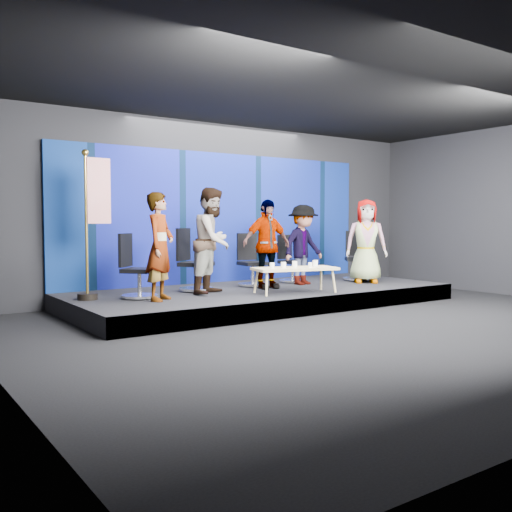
% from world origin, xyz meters
% --- Properties ---
extents(ground, '(10.00, 10.00, 0.00)m').
position_xyz_m(ground, '(0.00, 0.00, 0.00)').
color(ground, black).
rests_on(ground, ground).
extents(room_walls, '(10.02, 8.02, 3.51)m').
position_xyz_m(room_walls, '(0.00, 0.00, 2.43)').
color(room_walls, black).
rests_on(room_walls, ground).
extents(riser, '(7.00, 3.00, 0.30)m').
position_xyz_m(riser, '(0.00, 2.50, 0.15)').
color(riser, black).
rests_on(riser, ground).
extents(backdrop, '(7.00, 0.08, 2.60)m').
position_xyz_m(backdrop, '(0.00, 3.95, 1.60)').
color(backdrop, navy).
rests_on(backdrop, riser).
extents(chair_a, '(0.82, 0.82, 1.03)m').
position_xyz_m(chair_a, '(-2.46, 2.51, 0.64)').
color(chair_a, silver).
rests_on(chair_a, riser).
extents(panelist_a, '(0.72, 0.71, 1.67)m').
position_xyz_m(panelist_a, '(-2.25, 2.05, 1.14)').
color(panelist_a, black).
rests_on(panelist_a, riser).
extents(chair_b, '(0.87, 0.87, 1.11)m').
position_xyz_m(chair_b, '(-1.25, 2.84, 0.66)').
color(chair_b, silver).
rests_on(chair_b, riser).
extents(panelist_b, '(1.10, 1.05, 1.79)m').
position_xyz_m(panelist_b, '(-1.13, 2.35, 1.20)').
color(panelist_b, black).
rests_on(panelist_b, riser).
extents(chair_c, '(0.61, 0.61, 1.00)m').
position_xyz_m(chair_c, '(0.04, 2.92, 0.63)').
color(chair_c, silver).
rests_on(chair_c, riser).
extents(panelist_c, '(0.98, 0.48, 1.62)m').
position_xyz_m(panelist_c, '(0.03, 2.42, 1.11)').
color(panelist_c, black).
rests_on(panelist_c, riser).
extents(chair_d, '(0.62, 0.62, 0.96)m').
position_xyz_m(chair_d, '(1.09, 3.06, 0.61)').
color(chair_d, silver).
rests_on(chair_d, riser).
extents(panelist_d, '(1.08, 0.73, 1.55)m').
position_xyz_m(panelist_d, '(1.01, 2.56, 1.07)').
color(panelist_d, black).
rests_on(panelist_d, riser).
extents(chair_e, '(0.81, 0.81, 1.03)m').
position_xyz_m(chair_e, '(2.46, 2.57, 0.64)').
color(chair_e, silver).
rests_on(chair_e, riser).
extents(panelist_e, '(0.97, 0.91, 1.67)m').
position_xyz_m(panelist_e, '(2.26, 2.11, 1.13)').
color(panelist_e, black).
rests_on(panelist_e, riser).
extents(coffee_table, '(1.52, 0.91, 0.44)m').
position_xyz_m(coffee_table, '(0.06, 1.61, 0.70)').
color(coffee_table, tan).
rests_on(coffee_table, riser).
extents(mug_a, '(0.08, 0.08, 0.09)m').
position_xyz_m(mug_a, '(-0.35, 1.72, 0.78)').
color(mug_a, white).
rests_on(mug_a, coffee_table).
extents(mug_b, '(0.09, 0.09, 0.10)m').
position_xyz_m(mug_b, '(-0.18, 1.63, 0.79)').
color(mug_b, white).
rests_on(mug_b, coffee_table).
extents(mug_c, '(0.09, 0.09, 0.10)m').
position_xyz_m(mug_c, '(0.08, 1.66, 0.79)').
color(mug_c, white).
rests_on(mug_c, coffee_table).
extents(mug_d, '(0.07, 0.07, 0.08)m').
position_xyz_m(mug_d, '(0.29, 1.49, 0.78)').
color(mug_d, white).
rests_on(mug_d, coffee_table).
extents(mug_e, '(0.09, 0.09, 0.11)m').
position_xyz_m(mug_e, '(0.50, 1.60, 0.79)').
color(mug_e, white).
rests_on(mug_e, coffee_table).
extents(flag_stand, '(0.53, 0.31, 2.34)m').
position_xyz_m(flag_stand, '(-3.03, 2.78, 1.54)').
color(flag_stand, black).
rests_on(flag_stand, riser).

